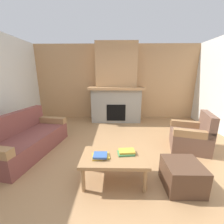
{
  "coord_description": "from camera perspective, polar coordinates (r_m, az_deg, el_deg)",
  "views": [
    {
      "loc": [
        -0.06,
        -2.5,
        1.64
      ],
      "look_at": [
        -0.11,
        0.85,
        0.77
      ],
      "focal_mm": 22.99,
      "sensor_mm": 36.0,
      "label": 1
    }
  ],
  "objects": [
    {
      "name": "coffee_table",
      "position": [
        2.33,
        0.84,
        -18.15
      ],
      "size": [
        1.0,
        0.6,
        0.43
      ],
      "color": "#997047",
      "rests_on": "ground"
    },
    {
      "name": "wall_back_wood_panel",
      "position": [
        5.51,
        1.61,
        11.58
      ],
      "size": [
        6.0,
        0.12,
        2.7
      ],
      "primitive_type": "cube",
      "color": "tan",
      "rests_on": "ground"
    },
    {
      "name": "ground",
      "position": [
        2.99,
        2.01,
        -18.63
      ],
      "size": [
        9.0,
        9.0,
        0.0
      ],
      "primitive_type": "plane",
      "color": "#9E754C"
    },
    {
      "name": "couch",
      "position": [
        3.64,
        -30.99,
        -9.43
      ],
      "size": [
        1.13,
        1.91,
        0.85
      ],
      "color": "brown",
      "rests_on": "ground"
    },
    {
      "name": "book_stack_near_edge",
      "position": [
        2.26,
        -4.61,
        -16.94
      ],
      "size": [
        0.28,
        0.23,
        0.06
      ],
      "color": "gold",
      "rests_on": "coffee_table"
    },
    {
      "name": "ottoman",
      "position": [
        2.54,
        26.09,
        -21.64
      ],
      "size": [
        0.52,
        0.52,
        0.4
      ],
      "primitive_type": "cube",
      "color": "#4C3323",
      "rests_on": "ground"
    },
    {
      "name": "book_stack_center",
      "position": [
        2.36,
        5.73,
        -15.57
      ],
      "size": [
        0.28,
        0.21,
        0.06
      ],
      "color": "#3D7F4C",
      "rests_on": "coffee_table"
    },
    {
      "name": "armchair",
      "position": [
        3.73,
        29.1,
        -8.47
      ],
      "size": [
        0.94,
        0.94,
        0.85
      ],
      "color": "brown",
      "rests_on": "ground"
    },
    {
      "name": "fireplace",
      "position": [
        5.15,
        1.64,
        9.29
      ],
      "size": [
        1.9,
        0.82,
        2.7
      ],
      "color": "gray",
      "rests_on": "ground"
    }
  ]
}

